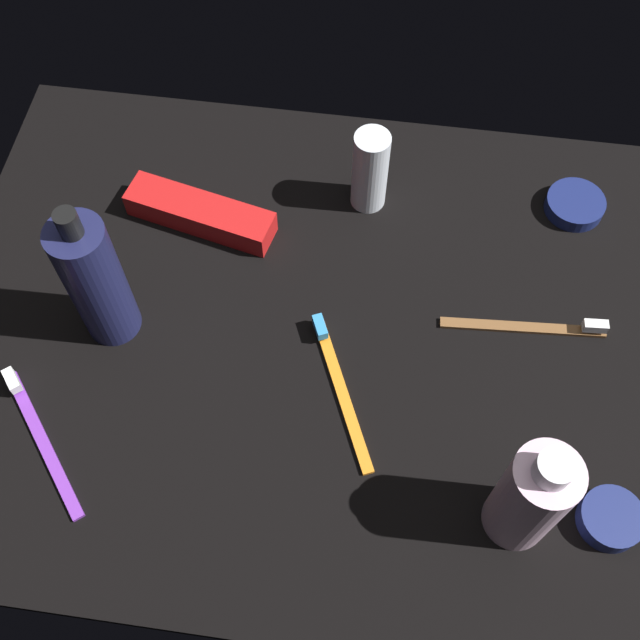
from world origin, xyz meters
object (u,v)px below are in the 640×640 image
Objects in this scene: lotion_bottle at (95,281)px; toothbrush_brown at (534,326)px; toothbrush_orange at (339,383)px; cream_tin_right at (575,205)px; cream_tin_left at (611,519)px; bodywash_bottle at (531,497)px; deodorant_stick at (370,171)px; toothbrush_purple at (38,433)px; toothpaste_box_red at (201,214)px.

toothbrush_brown is at bearing 6.88° from lotion_bottle.
toothbrush_orange is 2.44× the size of cream_tin_right.
lotion_bottle is at bearing 164.29° from cream_tin_left.
deodorant_stick is at bearing 116.36° from bodywash_bottle.
bodywash_bottle reaches higher than cream_tin_right.
bodywash_bottle reaches higher than cream_tin_left.
bodywash_bottle is at bearing -19.87° from lotion_bottle.
cream_tin_right is at bearing 47.04° from toothbrush_orange.
toothbrush_brown and toothbrush_purple have the same top height.
bodywash_bottle is 1.11× the size of toothbrush_purple.
lotion_bottle is 26.93cm from toothbrush_orange.
toothbrush_orange is at bearing -32.14° from toothpaste_box_red.
toothbrush_purple and cream_tin_left have the same top height.
toothbrush_brown is at bearing 21.19° from toothbrush_purple.
deodorant_stick is 0.62× the size of toothpaste_box_red.
toothbrush_brown is (45.51, 5.49, -8.09)cm from lotion_bottle.
bodywash_bottle is at bearing -94.68° from toothbrush_brown.
bodywash_bottle is at bearing -2.46° from toothbrush_purple.
toothbrush_orange is at bearing -90.78° from deodorant_stick.
toothbrush_purple is at bearing -130.95° from deodorant_stick.
toothbrush_brown is 53.26cm from toothbrush_purple.
deodorant_stick reaches higher than toothpaste_box_red.
bodywash_bottle is 0.96× the size of toothbrush_orange.
lotion_bottle is 1.35× the size of toothbrush_purple.
bodywash_bottle is 48.44cm from toothpaste_box_red.
bodywash_bottle is at bearing -173.77° from cream_tin_left.
lotion_bottle is at bearing 160.13° from bodywash_bottle.
toothbrush_purple is at bearing -161.80° from toothbrush_orange.
toothbrush_purple is (-4.15, -13.76, -8.09)cm from lotion_bottle.
toothpaste_box_red is at bearing -162.80° from deodorant_stick.
cream_tin_left is at bearing -86.12° from cream_tin_right.
cream_tin_left is at bearing -21.50° from toothbrush_orange.
toothbrush_brown is at bearing 85.32° from bodywash_bottle.
lotion_bottle is 1.82× the size of deodorant_stick.
toothpaste_box_red is 2.54× the size of cream_tin_right.
toothbrush_orange reaches higher than cream_tin_right.
deodorant_stick is 1.77× the size of cream_tin_left.
toothbrush_orange is at bearing 147.41° from bodywash_bottle.
deodorant_stick is 0.64× the size of toothbrush_orange.
toothbrush_brown is (1.74, 21.31, -6.75)cm from bodywash_bottle.
bodywash_bottle is 0.92× the size of toothpaste_box_red.
toothpaste_box_red is at bearing -169.75° from cream_tin_right.
toothbrush_purple is at bearing 177.54° from bodywash_bottle.
lotion_bottle is 3.23× the size of cream_tin_left.
toothpaste_box_red is (-37.14, 30.56, -5.76)cm from bodywash_bottle.
cream_tin_right is (6.44, 38.45, -6.49)cm from bodywash_bottle.
toothbrush_purple is 56.91cm from cream_tin_left.
toothbrush_purple is 31.07cm from toothbrush_orange.
cream_tin_right is (24.51, 1.98, -4.54)cm from deodorant_stick.
deodorant_stick is at bearing -175.39° from cream_tin_right.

